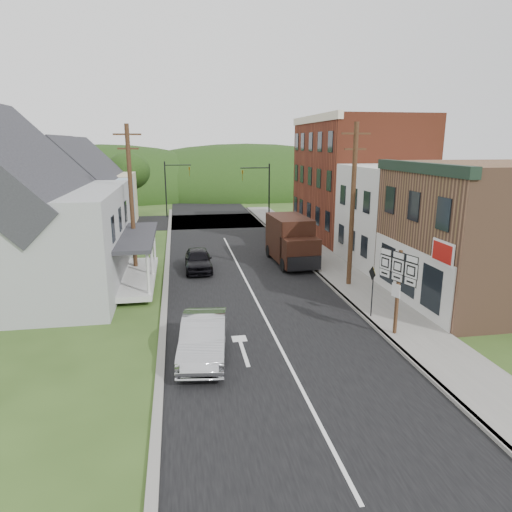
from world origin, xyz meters
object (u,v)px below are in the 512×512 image
silver_sedan (204,338)px  warning_sign (372,284)px  route_sign_cluster (398,280)px  delivery_van (291,240)px  dark_sedan (198,260)px

silver_sedan → warning_sign: warning_sign is taller
silver_sedan → warning_sign: (7.81, 2.53, 0.90)m
warning_sign → route_sign_cluster: bearing=-87.8°
delivery_van → silver_sedan: bearing=-119.7°
route_sign_cluster → warning_sign: (-0.16, 2.01, -0.79)m
silver_sedan → dark_sedan: silver_sedan is taller
silver_sedan → warning_sign: bearing=25.0°
route_sign_cluster → delivery_van: bearing=78.6°
silver_sedan → delivery_van: size_ratio=0.83×
delivery_van → route_sign_cluster: (1.35, -12.39, 0.89)m
delivery_van → route_sign_cluster: 12.50m
delivery_van → warning_sign: bearing=-86.0°
route_sign_cluster → silver_sedan: bearing=166.2°
silver_sedan → dark_sedan: size_ratio=1.15×
dark_sedan → warning_sign: warning_sign is taller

